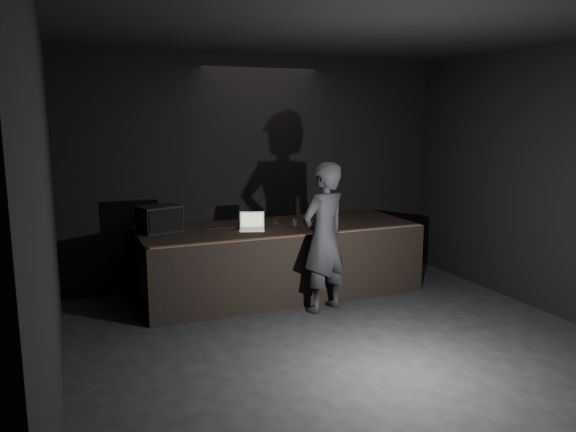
# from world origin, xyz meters

# --- Properties ---
(ground) EXTENTS (7.00, 7.00, 0.00)m
(ground) POSITION_xyz_m (0.00, 0.00, 0.00)
(ground) COLOR black
(ground) RESTS_ON ground
(room_walls) EXTENTS (6.10, 7.10, 3.52)m
(room_walls) POSITION_xyz_m (0.00, 0.00, 2.02)
(room_walls) COLOR black
(room_walls) RESTS_ON ground
(stage_riser) EXTENTS (4.00, 1.50, 1.00)m
(stage_riser) POSITION_xyz_m (0.00, 2.73, 0.50)
(stage_riser) COLOR black
(stage_riser) RESTS_ON ground
(riser_lip) EXTENTS (3.92, 0.10, 0.01)m
(riser_lip) POSITION_xyz_m (0.00, 2.02, 1.01)
(riser_lip) COLOR brown
(riser_lip) RESTS_ON stage_riser
(stage_monitor) EXTENTS (0.64, 0.55, 0.36)m
(stage_monitor) POSITION_xyz_m (-1.67, 2.97, 1.18)
(stage_monitor) COLOR black
(stage_monitor) RESTS_ON stage_riser
(cable) EXTENTS (0.81, 0.08, 0.02)m
(cable) POSITION_xyz_m (-0.66, 2.83, 1.01)
(cable) COLOR black
(cable) RESTS_ON stage_riser
(laptop) EXTENTS (0.43, 0.40, 0.24)m
(laptop) POSITION_xyz_m (-0.43, 2.65, 1.06)
(laptop) COLOR white
(laptop) RESTS_ON stage_riser
(beer_can) EXTENTS (0.06, 0.06, 0.14)m
(beer_can) POSITION_xyz_m (0.15, 2.47, 1.07)
(beer_can) COLOR silver
(beer_can) RESTS_ON stage_riser
(plastic_cup) EXTENTS (0.08, 0.08, 0.10)m
(plastic_cup) POSITION_xyz_m (0.00, 2.85, 1.05)
(plastic_cup) COLOR white
(plastic_cup) RESTS_ON stage_riser
(wii_remote) EXTENTS (0.13, 0.17, 0.03)m
(wii_remote) POSITION_xyz_m (0.53, 2.30, 1.02)
(wii_remote) COLOR white
(wii_remote) RESTS_ON stage_riser
(person) EXTENTS (0.85, 0.71, 2.00)m
(person) POSITION_xyz_m (0.27, 1.78, 1.00)
(person) COLOR black
(person) RESTS_ON ground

